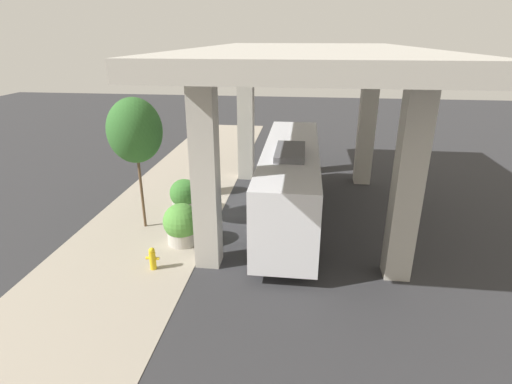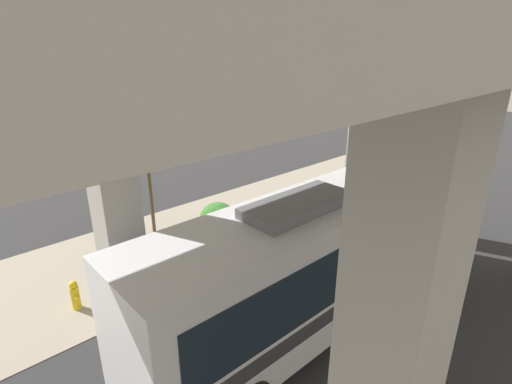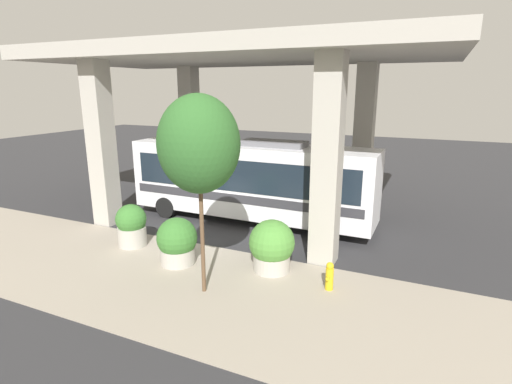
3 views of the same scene
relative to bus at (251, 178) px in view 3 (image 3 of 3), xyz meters
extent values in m
plane|color=#2D2D30|center=(-3.40, 0.81, -2.07)|extent=(80.00, 80.00, 0.00)
cube|color=gray|center=(-6.40, 0.81, -2.06)|extent=(6.00, 40.00, 0.02)
cube|color=#ADA89E|center=(-2.90, -4.23, 1.52)|extent=(0.90, 0.90, 7.18)
cube|color=#ADA89E|center=(-2.90, 5.86, 1.52)|extent=(0.90, 0.90, 7.18)
cube|color=#ADA89E|center=(4.10, -4.23, 1.52)|extent=(0.90, 0.90, 7.18)
cube|color=#ADA89E|center=(4.10, 5.86, 1.52)|extent=(0.90, 0.90, 7.18)
cube|color=#ADA89E|center=(0.60, 0.81, 5.41)|extent=(9.40, 18.08, 0.60)
cube|color=silver|center=(0.00, 0.01, -0.05)|extent=(2.44, 11.25, 3.13)
cube|color=#19232D|center=(0.00, 0.01, 0.32)|extent=(2.48, 10.35, 1.38)
cube|color=#333338|center=(0.00, 0.01, -0.68)|extent=(2.48, 10.68, 0.38)
cube|color=slate|center=(0.00, -1.12, 1.63)|extent=(1.22, 2.81, 0.24)
cylinder|color=black|center=(-1.14, 3.94, -1.57)|extent=(0.28, 1.00, 1.00)
cylinder|color=black|center=(1.14, 3.94, -1.57)|extent=(0.28, 1.00, 1.00)
cylinder|color=black|center=(-1.14, -3.65, -1.57)|extent=(0.28, 1.00, 1.00)
cylinder|color=black|center=(1.14, -3.65, -1.57)|extent=(0.28, 1.00, 1.00)
cylinder|color=gold|center=(-4.91, -4.96, -1.70)|extent=(0.24, 0.24, 0.73)
sphere|color=gold|center=(-4.91, -4.96, -1.27)|extent=(0.23, 0.23, 0.23)
cylinder|color=gold|center=(-5.09, -4.96, -1.59)|extent=(0.15, 0.11, 0.11)
cylinder|color=gold|center=(-4.72, -4.96, -1.59)|extent=(0.15, 0.11, 0.11)
cylinder|color=#ADA89E|center=(-4.38, -2.84, -1.77)|extent=(1.25, 1.25, 0.60)
sphere|color=#4C8C38|center=(-4.38, -2.84, -1.04)|extent=(1.54, 1.54, 1.54)
sphere|color=#BF334C|center=(-4.23, -2.97, -1.29)|extent=(0.44, 0.44, 0.44)
cylinder|color=#ADA89E|center=(-5.23, 0.39, -1.77)|extent=(1.22, 1.22, 0.59)
sphere|color=#38722D|center=(-5.23, 0.39, -1.09)|extent=(1.41, 1.41, 1.41)
sphere|color=orange|center=(-5.08, 0.26, -1.31)|extent=(0.43, 0.43, 0.43)
cylinder|color=#ADA89E|center=(-4.60, 2.97, -1.68)|extent=(1.09, 1.09, 0.78)
sphere|color=#38722D|center=(-4.60, 2.97, -0.97)|extent=(1.17, 1.17, 1.17)
sphere|color=#BF334C|center=(-4.46, 2.86, -1.14)|extent=(0.38, 0.38, 0.38)
cylinder|color=brown|center=(-6.57, -1.51, -0.16)|extent=(0.12, 0.12, 3.82)
ellipsoid|color=#2D6028|center=(-6.57, -1.51, 2.45)|extent=(2.32, 2.32, 2.78)
camera|label=1|loc=(0.52, -17.40, 6.22)|focal=28.00mm
camera|label=2|loc=(5.61, -7.53, 5.23)|focal=28.00mm
camera|label=3|loc=(-15.96, -7.50, 3.97)|focal=28.00mm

